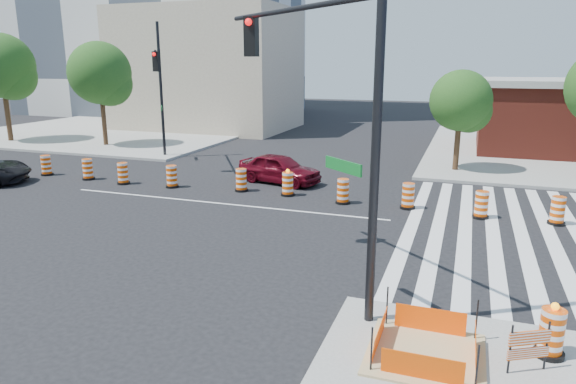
# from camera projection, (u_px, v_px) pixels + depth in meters

# --- Properties ---
(ground) EXTENTS (120.00, 120.00, 0.00)m
(ground) POSITION_uv_depth(u_px,v_px,m) (219.00, 203.00, 21.09)
(ground) COLOR black
(ground) RESTS_ON ground
(sidewalk_nw) EXTENTS (22.00, 22.00, 0.15)m
(sidewalk_nw) POSITION_uv_depth(u_px,v_px,m) (125.00, 130.00, 43.32)
(sidewalk_nw) COLOR gray
(sidewalk_nw) RESTS_ON ground
(crosswalk_east) EXTENTS (6.75, 13.50, 0.01)m
(crosswalk_east) POSITION_uv_depth(u_px,v_px,m) (507.00, 232.00, 17.55)
(crosswalk_east) COLOR silver
(crosswalk_east) RESTS_ON ground
(lane_centerline) EXTENTS (14.00, 0.12, 0.01)m
(lane_centerline) POSITION_uv_depth(u_px,v_px,m) (219.00, 203.00, 21.09)
(lane_centerline) COLOR silver
(lane_centerline) RESTS_ON ground
(excavation_pit) EXTENTS (2.20, 2.20, 0.90)m
(excavation_pit) POSITION_uv_depth(u_px,v_px,m) (426.00, 352.00, 9.90)
(excavation_pit) COLOR tan
(excavation_pit) RESTS_ON ground
(beige_midrise) EXTENTS (14.00, 10.00, 10.00)m
(beige_midrise) POSITION_uv_depth(u_px,v_px,m) (208.00, 69.00, 43.82)
(beige_midrise) COLOR tan
(beige_midrise) RESTS_ON ground
(red_coupe) EXTENTS (4.36, 2.53, 1.40)m
(red_coupe) POSITION_uv_depth(u_px,v_px,m) (279.00, 169.00, 24.51)
(red_coupe) COLOR #520713
(red_coupe) RESTS_ON ground
(signal_pole_se) EXTENTS (5.12, 4.34, 8.69)m
(signal_pole_se) POSITION_uv_depth(u_px,v_px,m) (326.00, 77.00, 11.54)
(signal_pole_se) COLOR black
(signal_pole_se) RESTS_ON ground
(signal_pole_nw) EXTENTS (3.17, 5.06, 7.74)m
(signal_pole_nw) POSITION_uv_depth(u_px,v_px,m) (159.00, 78.00, 28.60)
(signal_pole_nw) COLOR black
(signal_pole_nw) RESTS_ON ground
(pit_drum) EXTENTS (0.57, 0.57, 1.11)m
(pit_drum) POSITION_uv_depth(u_px,v_px,m) (551.00, 334.00, 9.80)
(pit_drum) COLOR black
(pit_drum) RESTS_ON ground
(barricade) EXTENTS (0.73, 0.44, 0.97)m
(barricade) POSITION_uv_depth(u_px,v_px,m) (529.00, 345.00, 9.28)
(barricade) COLOR #DC4804
(barricade) RESTS_ON ground
(tree_north_a) EXTENTS (4.48, 4.48, 7.62)m
(tree_north_a) POSITION_uv_depth(u_px,v_px,m) (3.00, 70.00, 35.76)
(tree_north_a) COLOR #382314
(tree_north_a) RESTS_ON ground
(tree_north_b) EXTENTS (4.11, 4.11, 6.98)m
(tree_north_b) POSITION_uv_depth(u_px,v_px,m) (101.00, 77.00, 33.94)
(tree_north_b) COLOR #382314
(tree_north_b) RESTS_ON ground
(tree_north_c) EXTENTS (3.15, 3.11, 5.29)m
(tree_north_c) POSITION_uv_depth(u_px,v_px,m) (461.00, 104.00, 26.18)
(tree_north_c) COLOR #382314
(tree_north_c) RESTS_ON ground
(median_drum_0) EXTENTS (0.60, 0.60, 1.02)m
(median_drum_0) POSITION_uv_depth(u_px,v_px,m) (46.00, 166.00, 26.21)
(median_drum_0) COLOR black
(median_drum_0) RESTS_ON ground
(median_drum_1) EXTENTS (0.60, 0.60, 1.02)m
(median_drum_1) POSITION_uv_depth(u_px,v_px,m) (88.00, 170.00, 25.24)
(median_drum_1) COLOR black
(median_drum_1) RESTS_ON ground
(median_drum_2) EXTENTS (0.60, 0.60, 1.02)m
(median_drum_2) POSITION_uv_depth(u_px,v_px,m) (123.00, 174.00, 24.32)
(median_drum_2) COLOR black
(median_drum_2) RESTS_ON ground
(median_drum_3) EXTENTS (0.60, 0.60, 1.02)m
(median_drum_3) POSITION_uv_depth(u_px,v_px,m) (172.00, 177.00, 23.67)
(median_drum_3) COLOR black
(median_drum_3) RESTS_ON ground
(median_drum_4) EXTENTS (0.60, 0.60, 1.02)m
(median_drum_4) POSITION_uv_depth(u_px,v_px,m) (241.00, 181.00, 22.96)
(median_drum_4) COLOR black
(median_drum_4) RESTS_ON ground
(median_drum_5) EXTENTS (0.60, 0.60, 1.18)m
(median_drum_5) POSITION_uv_depth(u_px,v_px,m) (288.00, 185.00, 22.20)
(median_drum_5) COLOR black
(median_drum_5) RESTS_ON ground
(median_drum_6) EXTENTS (0.60, 0.60, 1.02)m
(median_drum_6) POSITION_uv_depth(u_px,v_px,m) (343.00, 192.00, 20.98)
(median_drum_6) COLOR black
(median_drum_6) RESTS_ON ground
(median_drum_7) EXTENTS (0.60, 0.60, 1.02)m
(median_drum_7) POSITION_uv_depth(u_px,v_px,m) (408.00, 197.00, 20.24)
(median_drum_7) COLOR black
(median_drum_7) RESTS_ON ground
(median_drum_8) EXTENTS (0.60, 0.60, 1.02)m
(median_drum_8) POSITION_uv_depth(u_px,v_px,m) (481.00, 206.00, 19.00)
(median_drum_8) COLOR black
(median_drum_8) RESTS_ON ground
(median_drum_9) EXTENTS (0.60, 0.60, 1.02)m
(median_drum_9) POSITION_uv_depth(u_px,v_px,m) (557.00, 212.00, 18.25)
(median_drum_9) COLOR black
(median_drum_9) RESTS_ON ground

